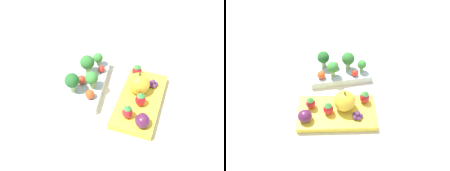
{
  "view_description": "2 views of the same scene",
  "coord_description": "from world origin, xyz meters",
  "views": [
    {
      "loc": [
        -0.45,
        -0.14,
        0.51
      ],
      "look_at": [
        0.0,
        -0.0,
        0.04
      ],
      "focal_mm": 40.0,
      "sensor_mm": 36.0,
      "label": 1
    },
    {
      "loc": [
        -0.02,
        -0.39,
        0.48
      ],
      "look_at": [
        0.0,
        -0.0,
        0.04
      ],
      "focal_mm": 32.0,
      "sensor_mm": 36.0,
      "label": 2
    }
  ],
  "objects": [
    {
      "name": "grape_cluster",
      "position": [
        0.05,
        -0.1,
        0.03
      ],
      "size": [
        0.03,
        0.03,
        0.02
      ],
      "color": "#562D5B",
      "rests_on": "bento_box_fruit"
    },
    {
      "name": "broccoli_floret_3",
      "position": [
        0.04,
        0.08,
        0.06
      ],
      "size": [
        0.04,
        0.04,
        0.06
      ],
      "color": "#93B770",
      "rests_on": "bento_box_savoury"
    },
    {
      "name": "strawberry_1",
      "position": [
        0.07,
        -0.05,
        0.04
      ],
      "size": [
        0.03,
        0.03,
        0.04
      ],
      "color": "red",
      "rests_on": "bento_box_fruit"
    },
    {
      "name": "bento_box_savoury",
      "position": [
        0.01,
        0.08,
        0.01
      ],
      "size": [
        0.21,
        0.13,
        0.03
      ],
      "color": "silver",
      "rests_on": "ground_plane"
    },
    {
      "name": "strawberry_0",
      "position": [
        -0.03,
        -0.09,
        0.04
      ],
      "size": [
        0.03,
        0.03,
        0.04
      ],
      "color": "red",
      "rests_on": "bento_box_fruit"
    },
    {
      "name": "ground_plane",
      "position": [
        0.0,
        0.0,
        0.0
      ],
      "size": [
        4.0,
        4.0,
        0.0
      ],
      "primitive_type": "plane",
      "color": "beige"
    },
    {
      "name": "apple",
      "position": [
        0.02,
        -0.07,
        0.05
      ],
      "size": [
        0.06,
        0.06,
        0.07
      ],
      "color": "gold",
      "rests_on": "bento_box_fruit"
    },
    {
      "name": "strawberry_2",
      "position": [
        -0.08,
        -0.06,
        0.04
      ],
      "size": [
        0.03,
        0.03,
        0.04
      ],
      "color": "red",
      "rests_on": "bento_box_fruit"
    },
    {
      "name": "cherry_tomato_2",
      "position": [
        -0.01,
        0.09,
        0.04
      ],
      "size": [
        0.02,
        0.02,
        0.02
      ],
      "color": "red",
      "rests_on": "bento_box_savoury"
    },
    {
      "name": "plum",
      "position": [
        -0.09,
        -0.1,
        0.04
      ],
      "size": [
        0.04,
        0.03,
        0.03
      ],
      "color": "#511E42",
      "rests_on": "bento_box_fruit"
    },
    {
      "name": "broccoli_floret_0",
      "position": [
        -0.04,
        0.09,
        0.06
      ],
      "size": [
        0.04,
        0.04,
        0.06
      ],
      "color": "#93B770",
      "rests_on": "bento_box_savoury"
    },
    {
      "name": "cherry_tomato_1",
      "position": [
        0.06,
        0.05,
        0.04
      ],
      "size": [
        0.02,
        0.02,
        0.02
      ],
      "color": "red",
      "rests_on": "bento_box_savoury"
    },
    {
      "name": "broccoli_floret_1",
      "position": [
        0.08,
        0.07,
        0.05
      ],
      "size": [
        0.03,
        0.03,
        0.04
      ],
      "color": "#93B770",
      "rests_on": "bento_box_savoury"
    },
    {
      "name": "broccoli_floret_2",
      "position": [
        -0.01,
        0.05,
        0.06
      ],
      "size": [
        0.04,
        0.04,
        0.05
      ],
      "color": "#93B770",
      "rests_on": "bento_box_savoury"
    },
    {
      "name": "cherry_tomato_0",
      "position": [
        -0.05,
        0.04,
        0.04
      ],
      "size": [
        0.02,
        0.02,
        0.02
      ],
      "color": "#DB4C1E",
      "rests_on": "bento_box_savoury"
    },
    {
      "name": "bento_box_fruit",
      "position": [
        -0.01,
        -0.08,
        0.01
      ],
      "size": [
        0.22,
        0.11,
        0.02
      ],
      "color": "yellow",
      "rests_on": "ground_plane"
    }
  ]
}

